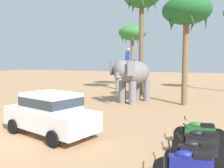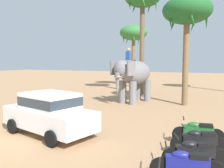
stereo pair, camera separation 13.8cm
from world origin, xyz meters
The scene contains 10 objects.
ground_plane centered at (0.00, 0.00, 0.00)m, with size 120.00×120.00×0.00m, color tan.
car_sedan_foreground centered at (0.53, 0.50, 0.93)m, with size 4.38×2.60×1.70m.
elephant_with_mahout centered at (1.02, 9.03, 1.99)m, with size 2.45×4.02×3.88m.
motorcycle_mid_row centered at (6.07, -1.15, 0.46)m, with size 1.76×0.69×0.94m.
motorcycle_fourth_in_row centered at (6.17, -0.31, 0.46)m, with size 1.72×0.82×0.94m.
motorcycle_far_in_row centered at (6.20, 0.77, 0.46)m, with size 1.74×0.75×0.94m.
motorcycle_end_of_row centered at (6.06, 1.82, 0.46)m, with size 1.79×0.58×0.94m.
palm_tree_near_hut centered at (4.54, 9.48, 6.11)m, with size 3.20×3.20×7.19m.
palm_tree_left_of_road centered at (-2.77, 19.45, 6.15)m, with size 3.20×3.20×7.23m.
palm_tree_far_back centered at (0.11, 13.76, 8.33)m, with size 3.20×3.20×9.58m.
Camera 2 is at (6.73, -6.82, 2.92)m, focal length 37.59 mm.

